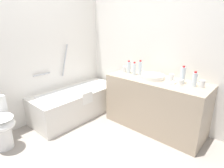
{
  "coord_description": "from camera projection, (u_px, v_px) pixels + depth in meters",
  "views": [
    {
      "loc": [
        -1.23,
        -1.53,
        1.65
      ],
      "look_at": [
        0.66,
        0.14,
        0.81
      ],
      "focal_mm": 29.55,
      "sensor_mm": 36.0,
      "label": 1
    }
  ],
  "objects": [
    {
      "name": "drinking_glass_1",
      "position": [
        202.0,
        84.0,
        2.46
      ],
      "size": [
        0.07,
        0.07,
        0.1
      ],
      "primitive_type": "cylinder",
      "color": "white",
      "rests_on": "vanity_counter"
    },
    {
      "name": "water_bottle_2",
      "position": [
        183.0,
        75.0,
        2.6
      ],
      "size": [
        0.07,
        0.07,
        0.25
      ],
      "color": "silver",
      "rests_on": "vanity_counter"
    },
    {
      "name": "vanity_counter",
      "position": [
        155.0,
        104.0,
        2.94
      ],
      "size": [
        0.61,
        1.55,
        0.83
      ],
      "primitive_type": "cube",
      "color": "tan",
      "rests_on": "ground_plane"
    },
    {
      "name": "drinking_glass_2",
      "position": [
        124.0,
        69.0,
        3.21
      ],
      "size": [
        0.06,
        0.06,
        0.1
      ],
      "primitive_type": "cylinder",
      "color": "white",
      "rests_on": "vanity_counter"
    },
    {
      "name": "soap_dish",
      "position": [
        173.0,
        83.0,
        2.63
      ],
      "size": [
        0.09,
        0.06,
        0.02
      ],
      "primitive_type": "cube",
      "color": "white",
      "rests_on": "vanity_counter"
    },
    {
      "name": "bathtub",
      "position": [
        76.0,
        102.0,
        3.4
      ],
      "size": [
        1.61,
        0.69,
        1.28
      ],
      "color": "silver",
      "rests_on": "ground_plane"
    },
    {
      "name": "wall_right_mirror",
      "position": [
        155.0,
        52.0,
        3.12
      ],
      "size": [
        0.1,
        3.16,
        2.35
      ],
      "primitive_type": "cube",
      "color": "white",
      "rests_on": "ground_plane"
    },
    {
      "name": "water_bottle_0",
      "position": [
        134.0,
        69.0,
        3.03
      ],
      "size": [
        0.06,
        0.06,
        0.22
      ],
      "color": "silver",
      "rests_on": "vanity_counter"
    },
    {
      "name": "drinking_glass_3",
      "position": [
        181.0,
        82.0,
        2.56
      ],
      "size": [
        0.07,
        0.07,
        0.08
      ],
      "primitive_type": "cylinder",
      "color": "white",
      "rests_on": "vanity_counter"
    },
    {
      "name": "ground_plane",
      "position": [
        86.0,
        159.0,
        2.36
      ],
      "size": [
        4.09,
        4.09,
        0.0
      ],
      "primitive_type": "plane",
      "color": "#9E9389"
    },
    {
      "name": "sink_basin",
      "position": [
        153.0,
        77.0,
        2.85
      ],
      "size": [
        0.35,
        0.35,
        0.06
      ],
      "primitive_type": "cylinder",
      "color": "white",
      "rests_on": "vanity_counter"
    },
    {
      "name": "sink_faucet",
      "position": [
        159.0,
        74.0,
        2.99
      ],
      "size": [
        0.14,
        0.15,
        0.07
      ],
      "color": "silver",
      "rests_on": "vanity_counter"
    },
    {
      "name": "water_bottle_1",
      "position": [
        140.0,
        68.0,
        3.04
      ],
      "size": [
        0.06,
        0.06,
        0.24
      ],
      "color": "silver",
      "rests_on": "vanity_counter"
    },
    {
      "name": "drinking_glass_0",
      "position": [
        171.0,
        78.0,
        2.73
      ],
      "size": [
        0.07,
        0.07,
        0.1
      ],
      "primitive_type": "cylinder",
      "color": "white",
      "rests_on": "vanity_counter"
    },
    {
      "name": "wall_back_tiled",
      "position": [
        22.0,
        55.0,
        2.88
      ],
      "size": [
        3.49,
        0.1,
        2.35
      ],
      "primitive_type": "cube",
      "color": "white",
      "rests_on": "ground_plane"
    },
    {
      "name": "water_bottle_3",
      "position": [
        195.0,
        79.0,
        2.48
      ],
      "size": [
        0.06,
        0.06,
        0.21
      ],
      "color": "silver",
      "rests_on": "vanity_counter"
    },
    {
      "name": "water_bottle_4",
      "position": [
        129.0,
        67.0,
        3.14
      ],
      "size": [
        0.07,
        0.07,
        0.22
      ],
      "color": "silver",
      "rests_on": "vanity_counter"
    }
  ]
}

